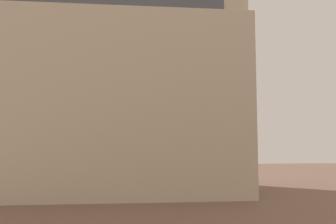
{
  "coord_description": "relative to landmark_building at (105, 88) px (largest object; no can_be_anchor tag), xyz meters",
  "views": [
    {
      "loc": [
        -0.95,
        -0.83,
        4.65
      ],
      "look_at": [
        0.27,
        11.13,
        5.67
      ],
      "focal_mm": 37.08,
      "sensor_mm": 36.0,
      "label": 1
    }
  ],
  "objects": [
    {
      "name": "landmark_building",
      "position": [
        0.0,
        0.0,
        0.0
      ],
      "size": [
        25.73,
        11.9,
        35.03
      ],
      "color": "beige",
      "rests_on": "ground_plane"
    }
  ]
}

